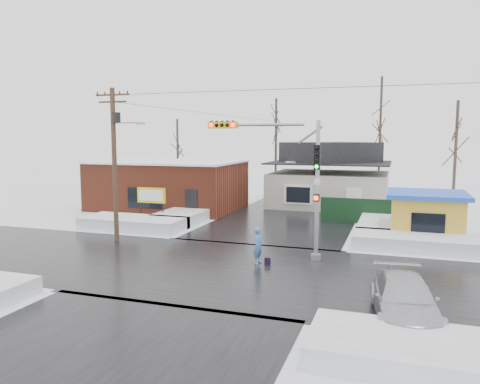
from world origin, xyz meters
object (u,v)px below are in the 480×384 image
(kiosk, at_px, (426,215))
(traffic_signal, at_px, (286,170))
(pedestrian, at_px, (258,246))
(marquee_sign, at_px, (151,196))
(utility_pole, at_px, (115,155))
(car, at_px, (405,300))

(kiosk, bearing_deg, traffic_signal, -135.16)
(pedestrian, bearing_deg, marquee_sign, 57.78)
(kiosk, bearing_deg, pedestrian, -133.02)
(traffic_signal, xyz_separation_m, kiosk, (7.07, 7.03, -3.08))
(utility_pole, xyz_separation_m, marquee_sign, (-1.07, 5.99, -3.19))
(traffic_signal, distance_m, car, 9.73)
(traffic_signal, bearing_deg, utility_pole, 177.05)
(traffic_signal, height_order, marquee_sign, traffic_signal)
(utility_pole, height_order, marquee_sign, utility_pole)
(marquee_sign, distance_m, car, 21.81)
(pedestrian, height_order, car, pedestrian)
(utility_pole, height_order, car, utility_pole)
(utility_pole, relative_size, kiosk, 1.96)
(traffic_signal, xyz_separation_m, marquee_sign, (-11.43, 6.53, -2.62))
(traffic_signal, height_order, pedestrian, traffic_signal)
(utility_pole, relative_size, car, 1.80)
(traffic_signal, height_order, kiosk, traffic_signal)
(marquee_sign, height_order, pedestrian, marquee_sign)
(traffic_signal, bearing_deg, marquee_sign, 150.28)
(kiosk, distance_m, pedestrian, 11.82)
(marquee_sign, height_order, kiosk, kiosk)
(traffic_signal, distance_m, pedestrian, 4.10)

